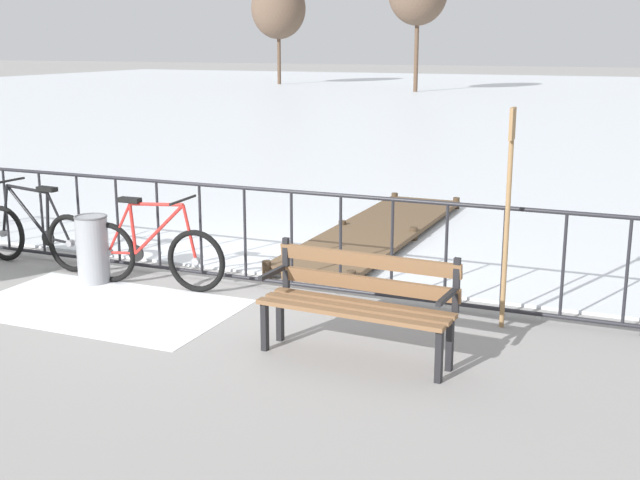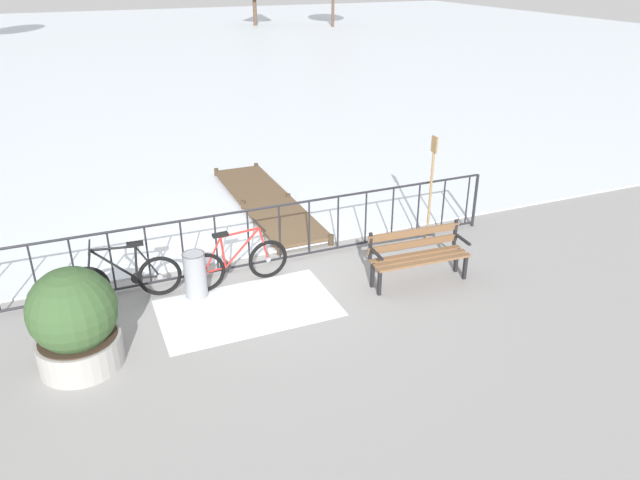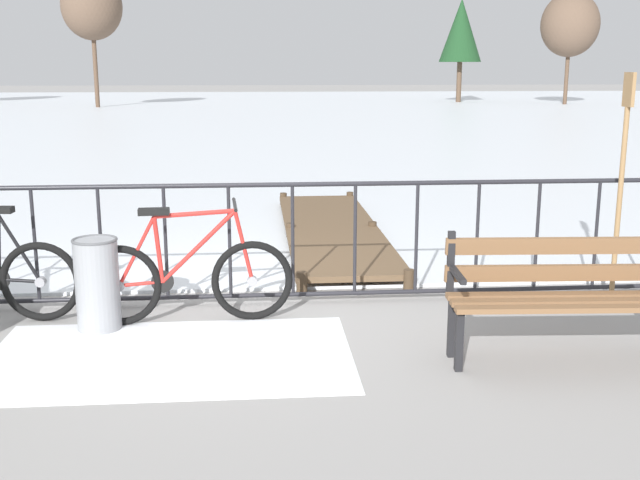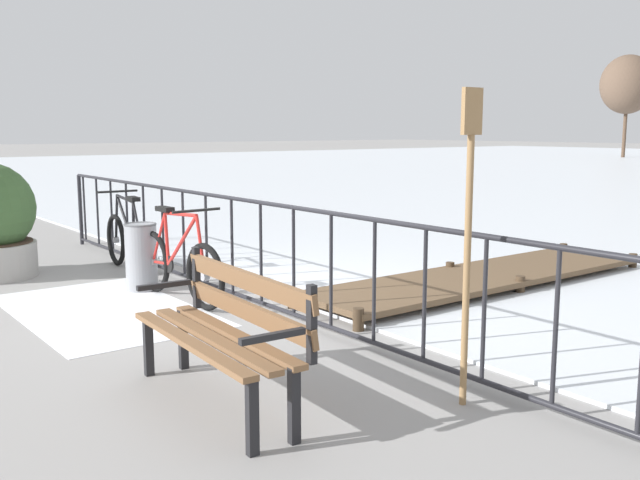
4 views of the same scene
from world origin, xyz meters
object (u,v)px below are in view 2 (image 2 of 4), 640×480
at_px(park_bench, 418,252).
at_px(planter_with_shrub, 75,321).
at_px(bicycle_near_railing, 237,264).
at_px(trash_bin, 195,274).
at_px(bicycle_second, 124,279).
at_px(oar_upright, 431,183).

xyz_separation_m(park_bench, planter_with_shrub, (-5.11, -0.25, 0.14)).
height_order(bicycle_near_railing, trash_bin, bicycle_near_railing).
bearing_deg(park_bench, planter_with_shrub, -177.16).
bearing_deg(park_bench, bicycle_second, 165.10).
bearing_deg(trash_bin, park_bench, -14.75).
height_order(bicycle_second, trash_bin, bicycle_second).
height_order(bicycle_near_railing, park_bench, bicycle_near_railing).
height_order(planter_with_shrub, oar_upright, oar_upright).
relative_size(planter_with_shrub, oar_upright, 0.69).
bearing_deg(trash_bin, bicycle_near_railing, 8.08).
bearing_deg(planter_with_shrub, park_bench, 2.84).
xyz_separation_m(bicycle_near_railing, planter_with_shrub, (-2.41, -1.24, 0.29)).
bearing_deg(bicycle_near_railing, oar_upright, 2.99).
bearing_deg(park_bench, oar_upright, 51.18).
height_order(bicycle_second, planter_with_shrub, planter_with_shrub).
distance_m(planter_with_shrub, trash_bin, 2.09).
height_order(park_bench, planter_with_shrub, planter_with_shrub).
xyz_separation_m(bicycle_second, planter_with_shrub, (-0.72, -1.42, 0.29)).
bearing_deg(bicycle_near_railing, park_bench, -20.06).
distance_m(park_bench, oar_upright, 1.63).
bearing_deg(oar_upright, bicycle_near_railing, -177.01).
relative_size(bicycle_second, planter_with_shrub, 1.26).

